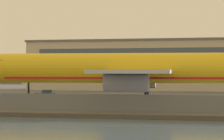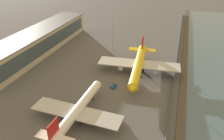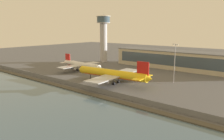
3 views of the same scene
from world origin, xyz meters
name	(u,v)px [view 1 (image 1 of 3)]	position (x,y,z in m)	size (l,w,h in m)	color
ground_plane	(58,104)	(0.00, 0.00, 0.00)	(500.00, 500.00, 0.00)	#565659
perimeter_fence	(15,103)	(0.00, -16.00, 1.13)	(280.00, 0.10, 2.26)	slate
cargo_jet_yellow	(131,69)	(10.64, 1.71, 5.18)	(47.69, 41.24, 13.58)	yellow
baggage_tug	(45,96)	(-5.53, 9.51, 0.81)	(3.56, 2.63, 1.80)	#19519E
terminal_building	(209,65)	(19.23, 65.30, 6.62)	(94.97, 17.68, 13.23)	#BCB299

